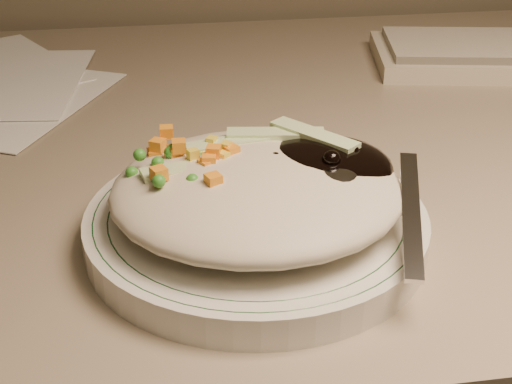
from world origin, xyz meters
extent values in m
cube|color=gray|center=(0.00, 1.38, 0.72)|extent=(1.40, 0.70, 0.04)
cylinder|color=silver|center=(-0.12, 1.18, 0.75)|extent=(0.23, 0.23, 0.02)
torus|color=#144723|center=(-0.12, 1.18, 0.76)|extent=(0.22, 0.22, 0.00)
torus|color=#144723|center=(-0.12, 1.18, 0.76)|extent=(0.20, 0.20, 0.00)
ellipsoid|color=#C1B79C|center=(-0.12, 1.18, 0.78)|extent=(0.19, 0.18, 0.04)
ellipsoid|color=black|center=(-0.07, 1.19, 0.79)|extent=(0.10, 0.09, 0.03)
ellipsoid|color=orange|center=(-0.16, 1.20, 0.78)|extent=(0.08, 0.08, 0.02)
sphere|color=black|center=(-0.10, 1.19, 0.79)|extent=(0.01, 0.01, 0.01)
sphere|color=black|center=(-0.07, 1.20, 0.79)|extent=(0.01, 0.01, 0.01)
sphere|color=black|center=(-0.05, 1.19, 0.80)|extent=(0.01, 0.01, 0.01)
sphere|color=black|center=(-0.06, 1.20, 0.79)|extent=(0.01, 0.01, 0.01)
sphere|color=black|center=(-0.07, 1.17, 0.80)|extent=(0.01, 0.01, 0.01)
sphere|color=black|center=(-0.07, 1.19, 0.79)|extent=(0.01, 0.01, 0.01)
sphere|color=black|center=(-0.06, 1.20, 0.79)|extent=(0.01, 0.01, 0.01)
cube|color=orange|center=(-0.16, 1.20, 0.80)|extent=(0.01, 0.01, 0.01)
cube|color=orange|center=(-0.15, 1.18, 0.79)|extent=(0.01, 0.01, 0.01)
cube|color=orange|center=(-0.18, 1.22, 0.80)|extent=(0.01, 0.01, 0.01)
cube|color=orange|center=(-0.14, 1.19, 0.80)|extent=(0.01, 0.01, 0.01)
cube|color=orange|center=(-0.15, 1.19, 0.80)|extent=(0.01, 0.01, 0.01)
cube|color=orange|center=(-0.18, 1.22, 0.79)|extent=(0.01, 0.01, 0.01)
cube|color=orange|center=(-0.17, 1.21, 0.80)|extent=(0.01, 0.01, 0.01)
cube|color=orange|center=(-0.15, 1.19, 0.80)|extent=(0.01, 0.01, 0.01)
cube|color=orange|center=(-0.13, 1.20, 0.80)|extent=(0.01, 0.01, 0.01)
cube|color=orange|center=(-0.17, 1.23, 0.80)|extent=(0.01, 0.01, 0.01)
cube|color=orange|center=(-0.18, 1.17, 0.80)|extent=(0.01, 0.01, 0.01)
cube|color=orange|center=(-0.15, 1.16, 0.80)|extent=(0.01, 0.01, 0.01)
cube|color=orange|center=(-0.18, 1.18, 0.79)|extent=(0.01, 0.01, 0.01)
cube|color=orange|center=(-0.18, 1.22, 0.79)|extent=(0.01, 0.01, 0.01)
sphere|color=#388C28|center=(-0.15, 1.20, 0.80)|extent=(0.01, 0.01, 0.01)
sphere|color=#388C28|center=(-0.18, 1.16, 0.80)|extent=(0.01, 0.01, 0.01)
sphere|color=#388C28|center=(-0.18, 1.20, 0.80)|extent=(0.01, 0.01, 0.01)
sphere|color=#388C28|center=(-0.19, 1.20, 0.80)|extent=(0.01, 0.01, 0.01)
sphere|color=#388C28|center=(-0.15, 1.20, 0.79)|extent=(0.01, 0.01, 0.01)
sphere|color=#388C28|center=(-0.14, 1.17, 0.79)|extent=(0.01, 0.01, 0.01)
sphere|color=#388C28|center=(-0.16, 1.19, 0.79)|extent=(0.01, 0.01, 0.01)
sphere|color=#388C28|center=(-0.17, 1.17, 0.79)|extent=(0.01, 0.01, 0.01)
sphere|color=#388C28|center=(-0.20, 1.19, 0.79)|extent=(0.01, 0.01, 0.01)
sphere|color=#388C28|center=(-0.17, 1.21, 0.80)|extent=(0.01, 0.01, 0.01)
sphere|color=#388C28|center=(-0.17, 1.21, 0.80)|extent=(0.01, 0.01, 0.01)
sphere|color=#388C28|center=(-0.18, 1.18, 0.79)|extent=(0.01, 0.01, 0.01)
sphere|color=#388C28|center=(-0.16, 1.17, 0.80)|extent=(0.01, 0.01, 0.01)
sphere|color=#388C28|center=(-0.13, 1.22, 0.79)|extent=(0.01, 0.01, 0.01)
cube|color=yellow|center=(-0.15, 1.20, 0.79)|extent=(0.01, 0.01, 0.01)
cube|color=yellow|center=(-0.14, 1.19, 0.80)|extent=(0.01, 0.01, 0.01)
cube|color=yellow|center=(-0.16, 1.21, 0.79)|extent=(0.01, 0.01, 0.01)
cube|color=yellow|center=(-0.16, 1.20, 0.80)|extent=(0.01, 0.01, 0.01)
cube|color=yellow|center=(-0.16, 1.19, 0.79)|extent=(0.01, 0.01, 0.01)
cube|color=yellow|center=(-0.13, 1.20, 0.80)|extent=(0.01, 0.01, 0.01)
cube|color=yellow|center=(-0.14, 1.22, 0.80)|extent=(0.01, 0.01, 0.01)
cube|color=yellow|center=(-0.15, 1.19, 0.79)|extent=(0.01, 0.01, 0.01)
cube|color=#B2D18C|center=(-0.13, 1.22, 0.80)|extent=(0.07, 0.03, 0.00)
cube|color=#B2D18C|center=(-0.10, 1.22, 0.80)|extent=(0.07, 0.02, 0.00)
cube|color=#B2D18C|center=(-0.16, 1.19, 0.80)|extent=(0.07, 0.03, 0.00)
cube|color=#B2D18C|center=(-0.07, 1.21, 0.80)|extent=(0.05, 0.06, 0.00)
cube|color=#B2D18C|center=(-0.11, 1.17, 0.79)|extent=(0.07, 0.04, 0.00)
ellipsoid|color=silver|center=(-0.07, 1.17, 0.79)|extent=(0.05, 0.06, 0.01)
cube|color=silver|center=(-0.03, 1.13, 0.78)|extent=(0.04, 0.11, 0.03)
camera|label=1|loc=(-0.18, 0.78, 1.00)|focal=50.00mm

